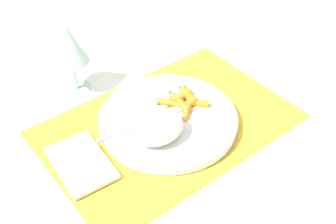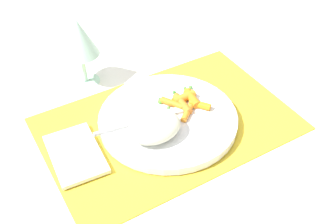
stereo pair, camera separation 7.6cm
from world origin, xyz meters
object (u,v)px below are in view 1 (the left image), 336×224
carrot_portion (184,101)px  wine_glass (69,45)px  napkin (81,163)px  rice_mound (158,128)px  fork (155,120)px  plate (168,119)px

carrot_portion → wine_glass: wine_glass is taller
napkin → rice_mound: bearing=-16.8°
wine_glass → napkin: bearing=-116.7°
carrot_portion → napkin: 0.23m
carrot_portion → fork: carrot_portion is taller
plate → fork: (-0.03, 0.00, 0.01)m
plate → napkin: 0.19m
rice_mound → fork: rice_mound is taller
fork → napkin: size_ratio=1.47×
plate → carrot_portion: carrot_portion is taller
plate → carrot_portion: size_ratio=3.33×
wine_glass → carrot_portion: bearing=-56.8°
fork → napkin: (-0.16, 0.00, -0.02)m
rice_mound → fork: size_ratio=0.51×
wine_glass → napkin: size_ratio=1.15×
napkin → fork: bearing=-1.7°
plate → wine_glass: (-0.08, 0.21, 0.09)m
rice_mound → wine_glass: 0.25m
rice_mound → fork: (0.02, 0.04, -0.02)m
carrot_portion → napkin: bearing=180.0°
plate → napkin: plate is taller
plate → rice_mound: 0.06m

